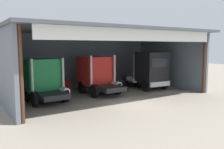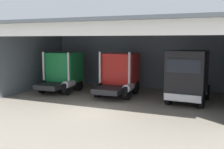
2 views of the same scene
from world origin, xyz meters
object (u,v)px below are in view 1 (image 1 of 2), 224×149
truck_green_center_right_bay (44,79)px  truck_red_left_bay (97,74)px  truck_black_right_bay (149,70)px  oil_drum (57,87)px  tool_cart (65,85)px

truck_green_center_right_bay → truck_red_left_bay: (4.83, 0.37, 0.01)m
truck_green_center_right_bay → truck_black_right_bay: (10.01, -0.57, 0.16)m
truck_green_center_right_bay → oil_drum: bearing=53.6°
truck_red_left_bay → tool_cart: truck_red_left_bay is taller
truck_green_center_right_bay → tool_cart: 4.28m
truck_red_left_bay → oil_drum: bearing=133.9°
truck_black_right_bay → tool_cart: size_ratio=5.34×
truck_green_center_right_bay → oil_drum: 3.94m
oil_drum → tool_cart: tool_cart is taller
truck_black_right_bay → truck_red_left_bay: bearing=-6.5°
truck_black_right_bay → tool_cart: 8.12m
tool_cart → truck_black_right_bay: bearing=-26.3°
truck_green_center_right_bay → truck_red_left_bay: bearing=2.3°
truck_black_right_bay → oil_drum: truck_black_right_bay is taller
truck_black_right_bay → truck_green_center_right_bay: bearing=0.5°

